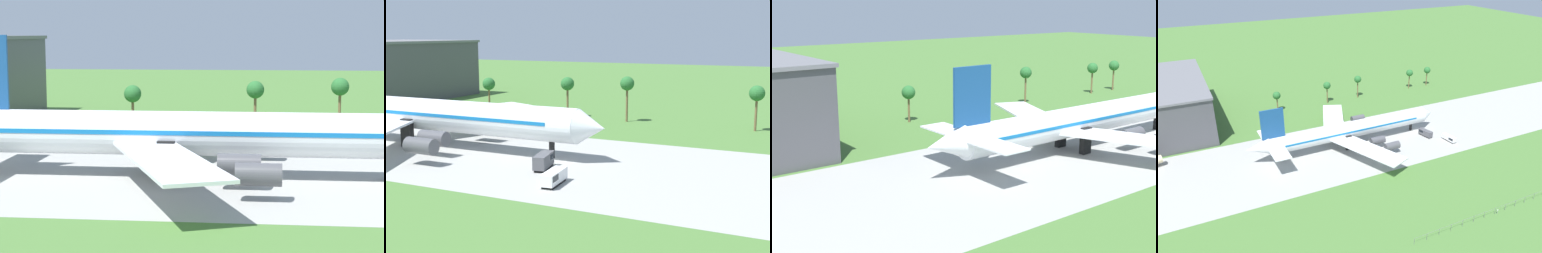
# 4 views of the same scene
# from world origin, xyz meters

# --- Properties ---
(jet_airliner) EXTENTS (78.15, 59.54, 20.12)m
(jet_airliner) POSITION_xyz_m (-30.58, 1.96, 6.21)
(jet_airliner) COLOR white
(jet_airliner) RESTS_ON ground_plane
(palm_tree_row) EXTENTS (89.05, 3.60, 11.57)m
(palm_tree_row) POSITION_xyz_m (-0.76, 46.38, 8.63)
(palm_tree_row) COLOR brown
(palm_tree_row) RESTS_ON ground_plane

